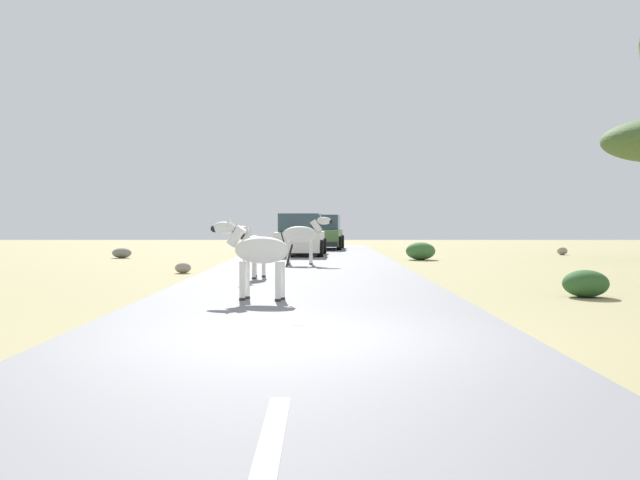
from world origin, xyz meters
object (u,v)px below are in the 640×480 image
(zebra_1, at_px, (256,251))
(car_1, at_px, (299,236))
(zebra_2, at_px, (301,235))
(rock_3, at_px, (120,253))
(rock_1, at_px, (181,268))
(rock_4, at_px, (560,251))
(car_0, at_px, (321,233))
(zebra_0, at_px, (251,245))
(bush_3, at_px, (419,251))
(bush_1, at_px, (584,283))

(zebra_1, xyz_separation_m, car_1, (0.34, 16.51, -0.10))
(zebra_2, height_order, rock_3, zebra_2)
(rock_1, distance_m, rock_3, 9.02)
(zebra_2, xyz_separation_m, rock_4, (11.16, 7.45, -0.86))
(car_0, bearing_deg, zebra_1, 91.30)
(zebra_0, xyz_separation_m, rock_1, (-2.23, 2.31, -0.73))
(zebra_2, height_order, bush_3, zebra_2)
(zebra_1, bearing_deg, rock_3, 37.16)
(bush_3, distance_m, rock_3, 11.87)
(zebra_0, bearing_deg, zebra_2, -83.49)
(zebra_0, height_order, bush_3, zebra_0)
(bush_1, xyz_separation_m, rock_1, (-9.17, 6.25, -0.12))
(car_1, bearing_deg, rock_4, 9.38)
(zebra_2, distance_m, bush_1, 11.06)
(car_0, height_order, rock_3, car_0)
(zebra_2, height_order, bush_1, zebra_2)
(zebra_2, relative_size, rock_3, 2.27)
(rock_1, xyz_separation_m, rock_4, (14.51, 10.58, 0.02))
(car_0, height_order, rock_1, car_0)
(zebra_0, xyz_separation_m, bush_3, (5.54, 9.08, -0.54))
(zebra_0, xyz_separation_m, zebra_1, (0.54, -4.86, 0.07))
(bush_3, bearing_deg, rock_3, 173.75)
(bush_1, height_order, rock_4, bush_1)
(zebra_0, height_order, bush_1, zebra_0)
(car_1, bearing_deg, zebra_1, -87.98)
(zebra_1, relative_size, rock_4, 3.52)
(zebra_2, xyz_separation_m, rock_3, (-7.38, 4.94, -0.83))
(zebra_0, distance_m, car_0, 18.11)
(zebra_2, distance_m, rock_3, 8.92)
(zebra_1, distance_m, bush_1, 6.50)
(zebra_1, height_order, zebra_2, zebra_2)
(bush_1, bearing_deg, zebra_0, 150.41)
(car_0, height_order, bush_3, car_0)
(car_0, height_order, rock_4, car_0)
(zebra_0, bearing_deg, rock_3, -40.76)
(zebra_1, relative_size, car_1, 0.36)
(zebra_0, bearing_deg, zebra_1, 114.56)
(zebra_1, distance_m, rock_4, 21.29)
(zebra_1, bearing_deg, rock_1, 34.26)
(zebra_1, height_order, rock_1, zebra_1)
(zebra_2, xyz_separation_m, rock_1, (-3.35, -3.12, -0.88))
(rock_4, bearing_deg, rock_3, -172.29)
(rock_3, bearing_deg, zebra_1, -65.95)
(zebra_0, distance_m, zebra_2, 5.55)
(zebra_0, bearing_deg, car_1, -76.18)
(zebra_0, distance_m, bush_1, 8.00)
(zebra_2, distance_m, rock_1, 4.66)
(zebra_1, distance_m, bush_3, 14.82)
(car_1, xyz_separation_m, rock_4, (11.40, 1.23, -0.68))
(car_0, xyz_separation_m, rock_4, (10.44, -5.13, -0.68))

